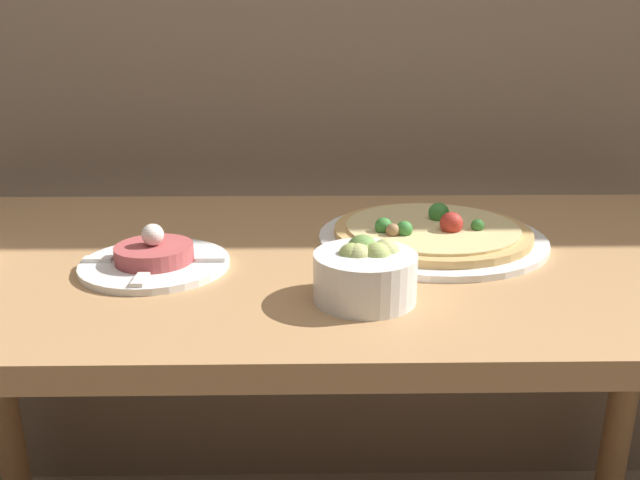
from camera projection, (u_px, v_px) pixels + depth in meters
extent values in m
cube|color=#AD7F51|center=(317.00, 262.00, 0.95)|extent=(1.46, 0.68, 0.03)
cylinder|color=#AD7F51|center=(0.00, 386.00, 1.32)|extent=(0.06, 0.06, 0.73)
cylinder|color=#AD7F51|center=(626.00, 380.00, 1.35)|extent=(0.06, 0.06, 0.73)
cylinder|color=white|center=(431.00, 238.00, 0.99)|extent=(0.36, 0.36, 0.01)
cylinder|color=tan|center=(432.00, 232.00, 0.98)|extent=(0.31, 0.31, 0.01)
cylinder|color=#E0C684|center=(432.00, 227.00, 0.98)|extent=(0.27, 0.27, 0.00)
sphere|color=#997047|center=(393.00, 231.00, 0.93)|extent=(0.02, 0.02, 0.02)
sphere|color=black|center=(439.00, 214.00, 1.02)|extent=(0.03, 0.03, 0.03)
sphere|color=#387F33|center=(404.00, 229.00, 0.94)|extent=(0.03, 0.03, 0.03)
sphere|color=#B22D23|center=(451.00, 223.00, 0.95)|extent=(0.04, 0.04, 0.04)
sphere|color=#387F33|center=(439.00, 213.00, 1.01)|extent=(0.03, 0.03, 0.03)
sphere|color=#387F33|center=(383.00, 226.00, 0.95)|extent=(0.03, 0.03, 0.03)
sphere|color=#387F33|center=(477.00, 225.00, 0.96)|extent=(0.02, 0.02, 0.02)
cylinder|color=white|center=(155.00, 264.00, 0.88)|extent=(0.21, 0.21, 0.01)
cylinder|color=#A84747|center=(154.00, 253.00, 0.87)|extent=(0.11, 0.11, 0.02)
sphere|color=silver|center=(153.00, 235.00, 0.86)|extent=(0.03, 0.03, 0.03)
cube|color=white|center=(211.00, 258.00, 0.87)|extent=(0.04, 0.02, 0.01)
cube|color=white|center=(167.00, 241.00, 0.95)|extent=(0.02, 0.04, 0.01)
cube|color=white|center=(98.00, 259.00, 0.87)|extent=(0.04, 0.02, 0.01)
cube|color=white|center=(140.00, 280.00, 0.80)|extent=(0.02, 0.04, 0.01)
cylinder|color=white|center=(365.00, 277.00, 0.76)|extent=(0.13, 0.13, 0.06)
sphere|color=#A3B25B|center=(352.00, 256.00, 0.76)|extent=(0.03, 0.03, 0.03)
sphere|color=#B7BC70|center=(386.00, 253.00, 0.77)|extent=(0.04, 0.04, 0.04)
sphere|color=#A3B25B|center=(377.00, 256.00, 0.76)|extent=(0.03, 0.03, 0.03)
sphere|color=#668E42|center=(362.00, 250.00, 0.77)|extent=(0.04, 0.04, 0.04)
sphere|color=#B7BC70|center=(358.00, 257.00, 0.75)|extent=(0.03, 0.03, 0.03)
sphere|color=#8EA34C|center=(366.00, 257.00, 0.76)|extent=(0.03, 0.03, 0.03)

